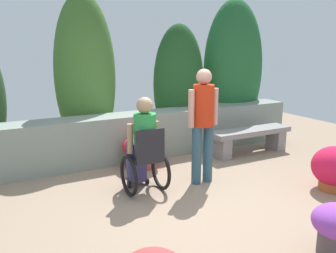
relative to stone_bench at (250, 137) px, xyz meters
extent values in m
plane|color=gray|center=(-2.06, -1.26, -0.32)|extent=(11.53, 11.53, 0.00)
cube|color=gray|center=(-2.06, 0.77, 0.09)|extent=(6.71, 0.56, 0.81)
ellipsoid|color=#3E6C2D|center=(-2.65, 1.49, 1.14)|extent=(1.12, 0.78, 2.91)
ellipsoid|color=#1E4A21|center=(-0.79, 1.34, 0.89)|extent=(1.09, 0.76, 2.41)
ellipsoid|color=#215E2E|center=(0.55, 1.29, 1.16)|extent=(1.40, 0.98, 2.96)
cube|color=gray|center=(-0.65, 0.00, -0.13)|extent=(0.20, 0.34, 0.38)
cube|color=gray|center=(0.65, 0.00, -0.13)|extent=(0.20, 0.34, 0.38)
cube|color=gray|center=(0.00, 0.00, 0.11)|extent=(1.66, 0.40, 0.09)
cube|color=black|center=(-2.48, -0.73, 0.18)|extent=(0.40, 0.40, 0.06)
cube|color=black|center=(-2.48, -0.91, 0.41)|extent=(0.40, 0.04, 0.40)
cube|color=black|center=(-2.48, -0.41, -0.22)|extent=(0.28, 0.12, 0.03)
torus|color=black|center=(-2.72, -0.73, -0.04)|extent=(0.05, 0.56, 0.56)
torus|color=black|center=(-2.24, -0.73, -0.04)|extent=(0.05, 0.56, 0.56)
cylinder|color=black|center=(-2.62, -0.48, -0.27)|extent=(0.03, 0.10, 0.10)
cylinder|color=black|center=(-2.34, -0.48, -0.27)|extent=(0.03, 0.10, 0.10)
cube|color=#423D71|center=(-2.48, -0.63, 0.29)|extent=(0.30, 0.40, 0.16)
cube|color=#423D71|center=(-2.48, -0.43, -0.05)|extent=(0.26, 0.14, 0.43)
cylinder|color=#298D40|center=(-2.48, -0.75, 0.54)|extent=(0.30, 0.30, 0.50)
cylinder|color=#A38360|center=(-2.67, -0.69, 0.46)|extent=(0.08, 0.08, 0.40)
cylinder|color=#A38360|center=(-2.29, -0.69, 0.46)|extent=(0.08, 0.08, 0.40)
sphere|color=#A38360|center=(-2.48, -0.75, 0.90)|extent=(0.22, 0.22, 0.22)
cylinder|color=#315264|center=(-1.69, -0.79, 0.11)|extent=(0.14, 0.14, 0.86)
cylinder|color=#315264|center=(-1.49, -0.79, 0.11)|extent=(0.14, 0.14, 0.86)
cylinder|color=red|center=(-1.59, -0.79, 0.84)|extent=(0.30, 0.30, 0.59)
cylinder|color=tan|center=(-1.79, -0.79, 0.81)|extent=(0.09, 0.09, 0.53)
cylinder|color=tan|center=(-1.39, -0.79, 0.81)|extent=(0.09, 0.09, 0.53)
sphere|color=tan|center=(-1.59, -0.79, 1.24)|extent=(0.22, 0.22, 0.22)
cylinder|color=#BA4C42|center=(-2.10, 0.22, -0.18)|extent=(0.39, 0.39, 0.28)
ellipsoid|color=#276321|center=(-2.10, 0.22, 0.01)|extent=(0.43, 0.43, 0.13)
ellipsoid|color=red|center=(-2.10, 0.22, 0.06)|extent=(0.67, 0.67, 0.36)
cylinder|color=#A8542B|center=(-0.10, -1.89, -0.22)|extent=(0.40, 0.40, 0.19)
ellipsoid|color=#23703D|center=(-0.10, -1.89, -0.06)|extent=(0.44, 0.44, 0.20)
ellipsoid|color=red|center=(-0.10, -1.89, 0.03)|extent=(0.65, 0.65, 0.56)
camera|label=1|loc=(-4.34, -4.91, 1.66)|focal=37.72mm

